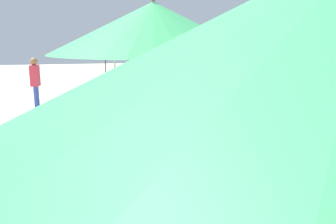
# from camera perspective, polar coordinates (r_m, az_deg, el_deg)

# --- Properties ---
(umbrella_fourth) EXTENTS (2.34, 2.34, 2.77)m
(umbrella_fourth) POSITION_cam_1_polar(r_m,az_deg,el_deg) (3.99, -2.41, 13.54)
(umbrella_fourth) COLOR olive
(umbrella_fourth) RESTS_ON ground
(lounger_fourth_shoreside) EXTENTS (1.48, 0.87, 0.69)m
(lounger_fourth_shoreside) POSITION_cam_1_polar(r_m,az_deg,el_deg) (5.52, 5.84, -8.98)
(lounger_fourth_shoreside) COLOR blue
(lounger_fourth_shoreside) RESTS_ON ground
(umbrella_fifth) EXTENTS (2.10, 2.10, 2.66)m
(umbrella_fifth) POSITION_cam_1_polar(r_m,az_deg,el_deg) (7.78, -6.52, 12.12)
(umbrella_fifth) COLOR olive
(umbrella_fifth) RESTS_ON ground
(lounger_fifth_shoreside) EXTENTS (1.60, 0.73, 0.56)m
(lounger_fifth_shoreside) POSITION_cam_1_polar(r_m,az_deg,el_deg) (9.22, -0.88, -0.65)
(lounger_fifth_shoreside) COLOR #4CA572
(lounger_fifth_shoreside) RESTS_ON ground
(lounger_fifth_inland) EXTENTS (1.55, 0.79, 0.59)m
(lounger_fifth_inland) POSITION_cam_1_polar(r_m,az_deg,el_deg) (7.19, -0.77, -4.23)
(lounger_fifth_inland) COLOR blue
(lounger_fifth_inland) RESTS_ON ground
(umbrella_sixth) EXTENTS (1.87, 1.87, 2.42)m
(umbrella_sixth) POSITION_cam_1_polar(r_m,az_deg,el_deg) (10.84, -8.82, 10.86)
(umbrella_sixth) COLOR silver
(umbrella_sixth) RESTS_ON ground
(lounger_sixth_shoreside) EXTENTS (1.34, 0.80, 0.54)m
(lounger_sixth_shoreside) POSITION_cam_1_polar(r_m,az_deg,el_deg) (12.35, -5.40, 2.27)
(lounger_sixth_shoreside) COLOR blue
(lounger_sixth_shoreside) RESTS_ON ground
(lounger_sixth_inland) EXTENTS (1.60, 0.81, 0.63)m
(lounger_sixth_inland) POSITION_cam_1_polar(r_m,az_deg,el_deg) (10.13, -2.20, 0.28)
(lounger_sixth_inland) COLOR blue
(lounger_sixth_inland) RESTS_ON ground
(umbrella_farthest) EXTENTS (1.89, 1.89, 2.79)m
(umbrella_farthest) POSITION_cam_1_polar(r_m,az_deg,el_deg) (14.66, -10.39, 12.66)
(umbrella_farthest) COLOR #4C4C51
(umbrella_farthest) RESTS_ON ground
(lounger_farthest_shoreside) EXTENTS (1.42, 0.84, 0.62)m
(lounger_farthest_shoreside) POSITION_cam_1_polar(r_m,az_deg,el_deg) (15.87, -6.68, 4.49)
(lounger_farthest_shoreside) COLOR blue
(lounger_farthest_shoreside) RESTS_ON ground
(lounger_farthest_inland) EXTENTS (1.66, 0.84, 0.58)m
(lounger_farthest_inland) POSITION_cam_1_polar(r_m,az_deg,el_deg) (13.75, -5.55, 3.33)
(lounger_farthest_inland) COLOR blue
(lounger_farthest_inland) RESTS_ON ground
(person_walking_near) EXTENTS (0.41, 0.41, 1.69)m
(person_walking_near) POSITION_cam_1_polar(r_m,az_deg,el_deg) (14.99, 2.77, 7.02)
(person_walking_near) COLOR #262628
(person_walking_near) RESTS_ON ground
(person_walking_mid) EXTENTS (0.28, 0.39, 1.74)m
(person_walking_mid) POSITION_cam_1_polar(r_m,az_deg,el_deg) (11.62, -20.94, 5.00)
(person_walking_mid) COLOR #334CB2
(person_walking_mid) RESTS_ON ground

